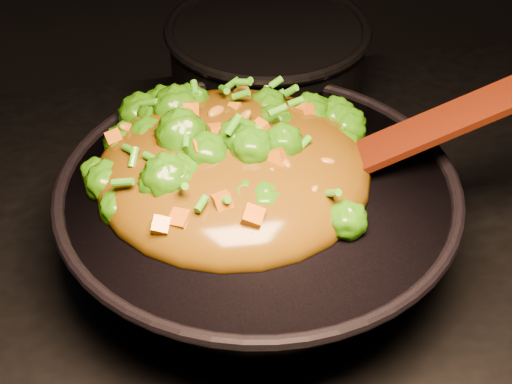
{
  "coord_description": "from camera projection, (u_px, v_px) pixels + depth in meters",
  "views": [
    {
      "loc": [
        -0.13,
        -0.53,
        1.51
      ],
      "look_at": [
        -0.01,
        0.06,
        0.99
      ],
      "focal_mm": 55.0,
      "sensor_mm": 36.0,
      "label": 1
    }
  ],
  "objects": [
    {
      "name": "wok",
      "position": [
        258.0,
        227.0,
        0.81
      ],
      "size": [
        0.42,
        0.42,
        0.11
      ],
      "primitive_type": null,
      "rotation": [
        0.0,
        0.0,
        0.06
      ],
      "color": "black",
      "rests_on": "stovetop"
    },
    {
      "name": "spatula",
      "position": [
        441.0,
        124.0,
        0.77
      ],
      "size": [
        0.28,
        0.05,
        0.12
      ],
      "primitive_type": "cube",
      "rotation": [
        0.0,
        -0.38,
        -0.04
      ],
      "color": "#331003",
      "rests_on": "wok"
    },
    {
      "name": "stir_fry",
      "position": [
        232.0,
        137.0,
        0.76
      ],
      "size": [
        0.36,
        0.36,
        0.1
      ],
      "primitive_type": null,
      "rotation": [
        0.0,
        0.0,
        -0.36
      ],
      "color": "#286C07",
      "rests_on": "wok"
    },
    {
      "name": "back_pot",
      "position": [
        267.0,
        73.0,
        1.01
      ],
      "size": [
        0.27,
        0.27,
        0.14
      ],
      "primitive_type": "cylinder",
      "rotation": [
        0.0,
        0.0,
        -0.09
      ],
      "color": "black",
      "rests_on": "stovetop"
    }
  ]
}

